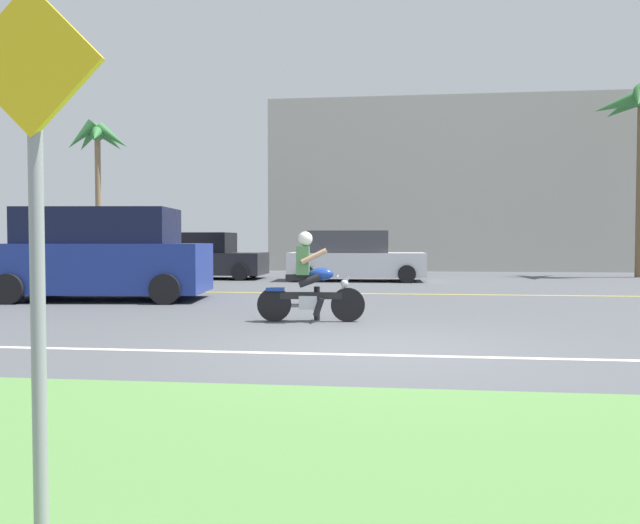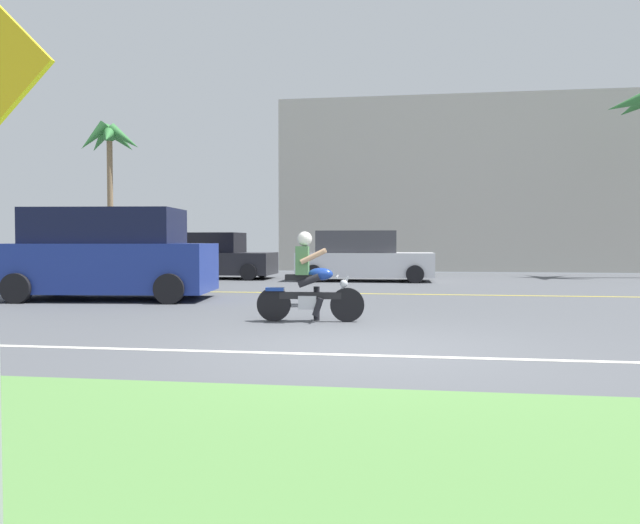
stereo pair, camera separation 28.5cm
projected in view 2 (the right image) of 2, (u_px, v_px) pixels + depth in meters
name	position (u px, v px, depth m)	size (l,w,h in m)	color
ground	(379.00, 319.00, 10.34)	(56.00, 30.00, 0.04)	#4C4F54
grass_median	(321.00, 476.00, 3.31)	(56.00, 3.80, 0.06)	#548442
lane_line_near	(365.00, 355.00, 6.96)	(50.40, 0.12, 0.01)	silver
lane_line_far	(387.00, 294.00, 14.99)	(50.40, 0.12, 0.01)	yellow
motorcyclist	(309.00, 284.00, 9.88)	(1.76, 0.57, 1.47)	black
suv_nearby	(108.00, 256.00, 13.63)	(4.82, 2.53, 2.04)	navy
parked_car_0	(211.00, 257.00, 21.24)	(4.29, 2.05, 1.60)	#232328
parked_car_1	(363.00, 258.00, 19.89)	(4.46, 1.98, 1.65)	silver
palm_tree_1	(110.00, 147.00, 24.14)	(2.56, 2.62, 6.07)	#846B4C
motorcyclist_distant	(96.00, 267.00, 17.52)	(1.62, 0.53, 1.35)	black
building_far	(455.00, 187.00, 27.65)	(15.58, 4.00, 7.54)	#BCB7AD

